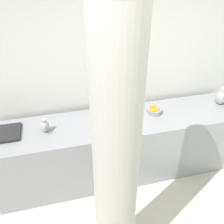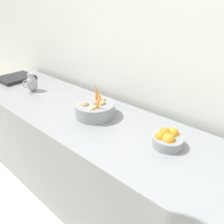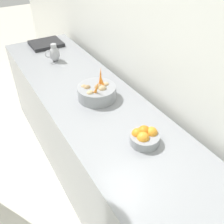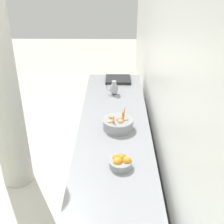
# 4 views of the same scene
# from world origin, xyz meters

# --- Properties ---
(tile_wall_left) EXTENTS (0.10, 7.66, 3.00)m
(tile_wall_left) POSITION_xyz_m (-1.95, 0.24, 1.50)
(tile_wall_left) COLOR silver
(tile_wall_left) RESTS_ON ground_plane
(prep_counter) EXTENTS (0.72, 3.25, 0.89)m
(prep_counter) POSITION_xyz_m (-1.48, -0.26, 0.44)
(prep_counter) COLOR gray
(prep_counter) RESTS_ON ground_plane
(vegetable_colander) EXTENTS (0.30, 0.30, 0.23)m
(vegetable_colander) POSITION_xyz_m (-1.52, -0.40, 0.94)
(vegetable_colander) COLOR gray
(vegetable_colander) RESTS_ON prep_counter
(orange_bowl) EXTENTS (0.19, 0.19, 0.10)m
(orange_bowl) POSITION_xyz_m (-1.54, 0.19, 0.93)
(orange_bowl) COLOR gray
(orange_bowl) RESTS_ON prep_counter
(metal_pitcher_short) EXTENTS (0.15, 0.10, 0.18)m
(metal_pitcher_short) POSITION_xyz_m (-1.47, -1.22, 0.97)
(metal_pitcher_short) COLOR #A3A3A8
(metal_pitcher_short) RESTS_ON prep_counter
(counter_sink_basin) EXTENTS (0.34, 0.30, 0.04)m
(counter_sink_basin) POSITION_xyz_m (-1.53, -1.65, 0.91)
(counter_sink_basin) COLOR #232326
(counter_sink_basin) RESTS_ON prep_counter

